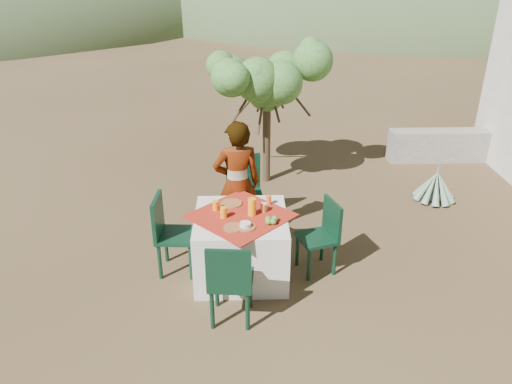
# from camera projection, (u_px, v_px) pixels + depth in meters

# --- Properties ---
(ground) EXTENTS (160.00, 160.00, 0.00)m
(ground) POSITION_uv_depth(u_px,v_px,m) (270.00, 274.00, 5.79)
(ground) COLOR #3D2C1C
(ground) RESTS_ON ground
(table) EXTENTS (1.30, 1.30, 0.76)m
(table) POSITION_uv_depth(u_px,v_px,m) (241.00, 245.00, 5.65)
(table) COLOR silver
(table) RESTS_ON ground
(chair_far) EXTENTS (0.49, 0.49, 0.99)m
(chair_far) POSITION_uv_depth(u_px,v_px,m) (244.00, 188.00, 6.60)
(chair_far) COLOR black
(chair_far) RESTS_ON ground
(chair_near) EXTENTS (0.47, 0.47, 0.93)m
(chair_near) POSITION_uv_depth(u_px,v_px,m) (230.00, 280.00, 4.82)
(chair_near) COLOR black
(chair_near) RESTS_ON ground
(chair_left) EXTENTS (0.46, 0.46, 0.94)m
(chair_left) POSITION_uv_depth(u_px,v_px,m) (169.00, 231.00, 5.64)
(chair_left) COLOR black
(chair_left) RESTS_ON ground
(chair_right) EXTENTS (0.50, 0.50, 0.87)m
(chair_right) POSITION_uv_depth(u_px,v_px,m) (323.00, 233.00, 5.68)
(chair_right) COLOR black
(chair_right) RESTS_ON ground
(person) EXTENTS (0.65, 0.48, 1.62)m
(person) POSITION_uv_depth(u_px,v_px,m) (237.00, 184.00, 6.10)
(person) COLOR #8C6651
(person) RESTS_ON ground
(shrub_tree) EXTENTS (1.67, 1.64, 1.96)m
(shrub_tree) POSITION_uv_depth(u_px,v_px,m) (271.00, 85.00, 7.52)
(shrub_tree) COLOR #463623
(shrub_tree) RESTS_ON ground
(agave) EXTENTS (0.63, 0.62, 0.66)m
(agave) POSITION_uv_depth(u_px,v_px,m) (435.00, 186.00, 7.41)
(agave) COLOR gray
(agave) RESTS_ON ground
(stone_wall) EXTENTS (2.60, 0.35, 0.55)m
(stone_wall) POSITION_uv_depth(u_px,v_px,m) (462.00, 145.00, 8.82)
(stone_wall) COLOR gray
(stone_wall) RESTS_ON ground
(plate_far) EXTENTS (0.25, 0.25, 0.01)m
(plate_far) POSITION_uv_depth(u_px,v_px,m) (231.00, 203.00, 5.72)
(plate_far) COLOR brown
(plate_far) RESTS_ON table
(plate_near) EXTENTS (0.21, 0.21, 0.01)m
(plate_near) POSITION_uv_depth(u_px,v_px,m) (233.00, 227.00, 5.23)
(plate_near) COLOR brown
(plate_near) RESTS_ON table
(glass_far) EXTENTS (0.07, 0.07, 0.11)m
(glass_far) POSITION_uv_depth(u_px,v_px,m) (216.00, 206.00, 5.57)
(glass_far) COLOR orange
(glass_far) RESTS_ON table
(glass_near) EXTENTS (0.08, 0.08, 0.12)m
(glass_near) POSITION_uv_depth(u_px,v_px,m) (223.00, 212.00, 5.41)
(glass_near) COLOR orange
(glass_near) RESTS_ON table
(juice_pitcher) EXTENTS (0.09, 0.09, 0.20)m
(juice_pitcher) POSITION_uv_depth(u_px,v_px,m) (252.00, 207.00, 5.45)
(juice_pitcher) COLOR orange
(juice_pitcher) RESTS_ON table
(bowl_plate) EXTENTS (0.22, 0.22, 0.01)m
(bowl_plate) POSITION_uv_depth(u_px,v_px,m) (245.00, 227.00, 5.24)
(bowl_plate) COLOR brown
(bowl_plate) RESTS_ON table
(white_bowl) EXTENTS (0.12, 0.12, 0.04)m
(white_bowl) POSITION_uv_depth(u_px,v_px,m) (245.00, 225.00, 5.23)
(white_bowl) COLOR silver
(white_bowl) RESTS_ON bowl_plate
(jar_left) EXTENTS (0.06, 0.06, 0.09)m
(jar_left) POSITION_uv_depth(u_px,v_px,m) (264.00, 208.00, 5.53)
(jar_left) COLOR orange
(jar_left) RESTS_ON table
(jar_right) EXTENTS (0.06, 0.06, 0.10)m
(jar_right) POSITION_uv_depth(u_px,v_px,m) (269.00, 200.00, 5.71)
(jar_right) COLOR orange
(jar_right) RESTS_ON table
(napkin_holder) EXTENTS (0.08, 0.06, 0.09)m
(napkin_holder) POSITION_uv_depth(u_px,v_px,m) (264.00, 207.00, 5.56)
(napkin_holder) COLOR silver
(napkin_holder) RESTS_ON table
(fruit_cluster) EXTENTS (0.14, 0.13, 0.07)m
(fruit_cluster) POSITION_uv_depth(u_px,v_px,m) (271.00, 220.00, 5.31)
(fruit_cluster) COLOR #538430
(fruit_cluster) RESTS_ON table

